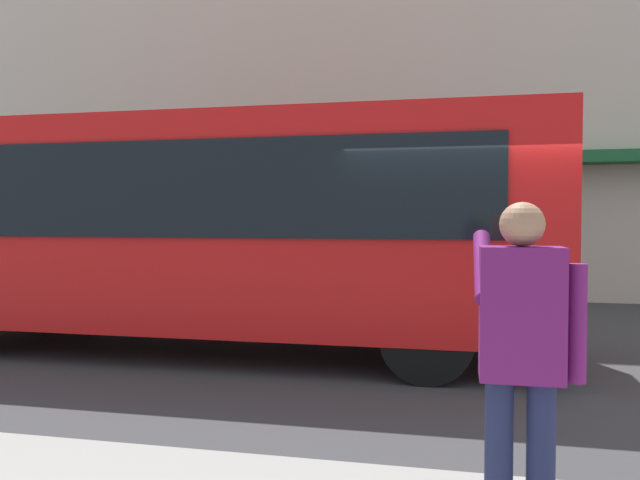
{
  "coord_description": "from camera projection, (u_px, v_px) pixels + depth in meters",
  "views": [
    {
      "loc": [
        0.07,
        7.54,
        1.77
      ],
      "look_at": [
        1.86,
        -0.6,
        1.48
      ],
      "focal_mm": 35.1,
      "sensor_mm": 36.0,
      "label": 1
    }
  ],
  "objects": [
    {
      "name": "ground_plane",
      "position": [
        462.0,
        367.0,
        7.41
      ],
      "size": [
        60.0,
        60.0,
        0.0
      ],
      "primitive_type": "plane",
      "color": "#38383A"
    },
    {
      "name": "building_facade_far",
      "position": [
        463.0,
        28.0,
        13.83
      ],
      "size": [
        28.0,
        1.55,
        12.0
      ],
      "color": "beige",
      "rests_on": "ground_plane"
    },
    {
      "name": "red_bus",
      "position": [
        202.0,
        225.0,
        8.32
      ],
      "size": [
        9.05,
        2.54,
        3.08
      ],
      "color": "red",
      "rests_on": "ground_plane"
    },
    {
      "name": "pedestrian_photographer",
      "position": [
        522.0,
        345.0,
        3.09
      ],
      "size": [
        0.53,
        0.52,
        1.7
      ],
      "color": "#1E2347",
      "rests_on": "sidewalk_curb"
    }
  ]
}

